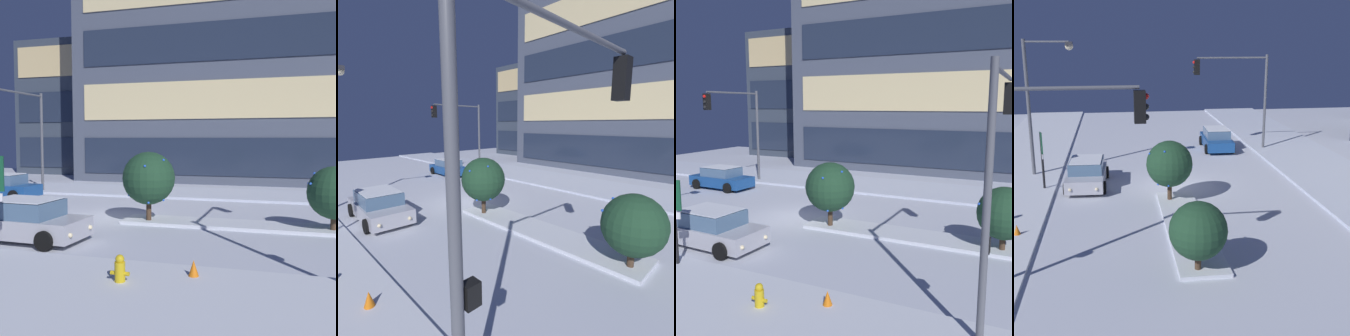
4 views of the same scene
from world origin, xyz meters
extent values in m
plane|color=silver|center=(0.00, 0.00, 0.00)|extent=(52.00, 52.00, 0.00)
cube|color=silver|center=(0.00, 8.98, 0.07)|extent=(52.00, 5.20, 0.14)
cube|color=silver|center=(5.72, -0.31, 0.07)|extent=(9.00, 1.80, 0.14)
cube|color=#232D42|center=(1.79, 14.51, 2.19)|extent=(20.38, 0.10, 2.92)
cube|color=#F9E09E|center=(1.79, 14.51, 6.56)|extent=(20.38, 0.10, 2.92)
cube|color=#232D42|center=(1.79, 14.51, 10.94)|extent=(20.38, 0.10, 2.92)
cube|color=#384251|center=(-13.43, 23.54, 6.66)|extent=(10.49, 8.36, 13.32)
cube|color=#232D42|center=(-13.43, 19.32, 2.22)|extent=(9.44, 0.10, 2.96)
cube|color=#232D42|center=(-13.43, 19.32, 6.66)|extent=(9.44, 0.10, 2.96)
cube|color=#F2D18C|center=(-13.43, 19.32, 11.10)|extent=(9.44, 0.10, 2.96)
cube|color=#B7B7C1|center=(-0.85, -4.75, 0.53)|extent=(4.44, 2.09, 0.66)
cube|color=slate|center=(-0.85, -4.75, 1.14)|extent=(2.42, 1.81, 0.60)
cube|color=white|center=(-0.85, -4.75, 1.47)|extent=(2.24, 1.69, 0.04)
sphere|color=#F9E5B2|center=(1.37, -4.19, 0.50)|extent=(0.16, 0.16, 0.16)
sphere|color=#F9E5B2|center=(1.32, -5.49, 0.50)|extent=(0.16, 0.16, 0.16)
cylinder|color=black|center=(0.62, -3.85, 0.33)|extent=(0.67, 0.25, 0.66)
cylinder|color=black|center=(0.55, -5.76, 0.33)|extent=(0.67, 0.25, 0.66)
cylinder|color=black|center=(-2.25, -3.74, 0.33)|extent=(0.67, 0.25, 0.66)
cube|color=#19478C|center=(-8.37, 3.92, 0.53)|extent=(4.30, 1.98, 0.66)
cube|color=slate|center=(-8.37, 3.92, 1.14)|extent=(2.35, 1.72, 0.60)
cube|color=white|center=(-8.37, 3.92, 1.47)|extent=(2.18, 1.60, 0.04)
cylinder|color=black|center=(-7.02, 2.96, 0.33)|extent=(0.67, 0.25, 0.66)
cylinder|color=black|center=(-6.94, 4.77, 0.33)|extent=(0.67, 0.25, 0.66)
cylinder|color=#565960|center=(-7.81, 7.18, 3.28)|extent=(0.18, 0.18, 6.56)
cylinder|color=#565960|center=(-7.81, 4.78, 6.36)|extent=(0.12, 4.80, 0.12)
cylinder|color=gold|center=(4.12, -8.11, 0.31)|extent=(0.26, 0.26, 0.62)
sphere|color=gold|center=(4.12, -8.11, 0.69)|extent=(0.22, 0.22, 0.22)
cylinder|color=gold|center=(3.94, -8.11, 0.34)|extent=(0.12, 0.10, 0.10)
cylinder|color=gold|center=(4.30, -8.11, 0.34)|extent=(0.12, 0.10, 0.10)
cylinder|color=#473323|center=(2.34, -0.66, 0.49)|extent=(0.22, 0.22, 0.98)
sphere|color=#1E4228|center=(2.34, -0.66, 1.92)|extent=(2.23, 2.23, 2.23)
sphere|color=blue|center=(1.50, -0.81, 1.19)|extent=(0.10, 0.10, 0.10)
sphere|color=blue|center=(2.22, 0.43, 1.68)|extent=(0.10, 0.10, 0.10)
sphere|color=blue|center=(3.03, -0.79, 1.04)|extent=(0.10, 0.10, 0.10)
sphere|color=blue|center=(2.52, -1.24, 0.98)|extent=(0.10, 0.10, 0.10)
sphere|color=blue|center=(2.36, -0.07, 0.96)|extent=(0.10, 0.10, 0.10)
sphere|color=blue|center=(2.50, -1.61, 2.50)|extent=(0.10, 0.10, 0.10)
sphere|color=blue|center=(3.08, -0.96, 2.72)|extent=(0.10, 0.10, 0.10)
cylinder|color=#473323|center=(9.67, -0.54, 0.35)|extent=(0.22, 0.22, 0.70)
sphere|color=#1E4228|center=(9.67, -0.54, 1.55)|extent=(2.01, 2.01, 2.01)
sphere|color=blue|center=(8.92, 0.10, 1.79)|extent=(0.10, 0.10, 0.10)
sphere|color=blue|center=(8.78, -0.14, 1.81)|extent=(0.10, 0.10, 0.10)
sphere|color=blue|center=(8.80, -0.91, 1.91)|extent=(0.10, 0.10, 0.10)
sphere|color=blue|center=(9.42, 0.45, 1.56)|extent=(0.10, 0.10, 0.10)
sphere|color=blue|center=(8.95, -0.49, 2.26)|extent=(0.10, 0.10, 0.10)
sphere|color=blue|center=(8.76, -0.21, 1.85)|extent=(0.10, 0.10, 0.10)
cone|color=orange|center=(5.75, -7.23, 0.28)|extent=(0.36, 0.36, 0.55)
camera|label=1|loc=(7.98, -17.32, 3.60)|focal=44.82mm
camera|label=2|loc=(12.37, -8.85, 4.71)|focal=27.52mm
camera|label=3|loc=(10.68, -16.28, 5.57)|focal=42.90mm
camera|label=4|loc=(24.54, -3.18, 7.95)|focal=51.80mm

